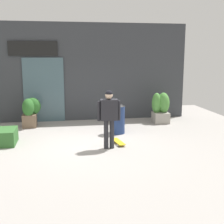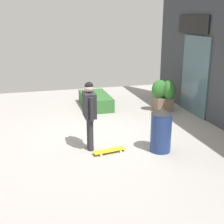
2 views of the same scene
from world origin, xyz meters
name	(u,v)px [view 1 (image 1 of 2)]	position (x,y,z in m)	size (l,w,h in m)	color
ground_plane	(91,144)	(0.00, 0.00, 0.00)	(12.00, 12.00, 0.00)	#9E9993
building_facade	(81,73)	(-0.05, 3.46, 1.89)	(8.40, 0.31, 3.81)	#383A3F
skateboarder	(109,113)	(0.46, -0.49, 1.00)	(0.64, 0.27, 1.63)	#28282D
skateboard	(118,142)	(0.79, -0.11, 0.06)	(0.33, 0.80, 0.08)	gold
planter_box_left	(30,111)	(-1.96, 2.49, 0.59)	(0.65, 0.75, 1.06)	brown
planter_box_right	(161,107)	(2.93, 2.39, 0.60)	(0.68, 0.67, 1.16)	gray
trash_bin	(118,118)	(0.99, 1.07, 0.52)	(0.49, 0.49, 1.04)	navy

